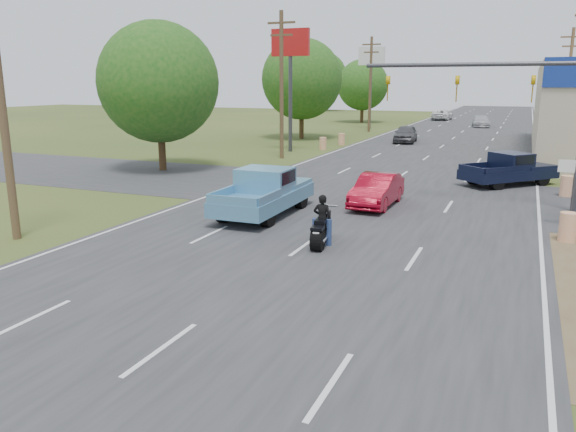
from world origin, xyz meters
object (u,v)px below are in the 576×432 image
at_px(red_convertible, 377,191).
at_px(rider, 322,222).
at_px(distant_car_white, 442,115).
at_px(distant_car_grey, 406,134).
at_px(distant_car_silver, 481,121).
at_px(motorcycle, 322,230).
at_px(blue_pickup, 266,191).
at_px(navy_pickup, 511,169).

height_order(red_convertible, rider, rider).
bearing_deg(rider, distant_car_white, -93.02).
relative_size(red_convertible, distant_car_grey, 0.93).
distance_m(distant_car_grey, distant_car_white, 33.32).
bearing_deg(distant_car_white, distant_car_silver, 119.08).
bearing_deg(motorcycle, red_convertible, 80.93).
bearing_deg(blue_pickup, red_convertible, 40.05).
distance_m(red_convertible, navy_pickup, 9.38).
xyz_separation_m(red_convertible, motorcycle, (-0.17, -6.68, -0.16)).
bearing_deg(distant_car_silver, rider, -98.05).
height_order(navy_pickup, distant_car_silver, navy_pickup).
height_order(red_convertible, navy_pickup, navy_pickup).
bearing_deg(blue_pickup, motorcycle, -43.99).
height_order(distant_car_grey, distant_car_white, distant_car_grey).
bearing_deg(rider, navy_pickup, -118.01).
relative_size(rider, distant_car_white, 0.30).
relative_size(motorcycle, navy_pickup, 0.47).
xyz_separation_m(navy_pickup, distant_car_silver, (-4.56, 41.25, -0.17)).
bearing_deg(rider, blue_pickup, -50.45).
xyz_separation_m(rider, navy_pickup, (5.36, 14.43, 0.06)).
bearing_deg(distant_car_grey, blue_pickup, -93.73).
distance_m(motorcycle, rider, 0.28).
xyz_separation_m(distant_car_grey, distant_car_white, (-1.40, 33.29, -0.03)).
xyz_separation_m(blue_pickup, distant_car_white, (-1.78, 63.75, -0.22)).
bearing_deg(motorcycle, blue_pickup, 129.03).
xyz_separation_m(distant_car_grey, distant_car_silver, (4.80, 21.87, -0.08)).
height_order(rider, blue_pickup, blue_pickup).
distance_m(navy_pickup, distant_car_white, 53.76).
relative_size(rider, distant_car_grey, 0.35).
relative_size(distant_car_grey, distant_car_white, 0.85).
bearing_deg(red_convertible, navy_pickup, 57.69).
distance_m(blue_pickup, distant_car_silver, 52.51).
xyz_separation_m(motorcycle, blue_pickup, (-3.62, 3.42, 0.43)).
relative_size(navy_pickup, distant_car_grey, 1.12).
relative_size(motorcycle, distant_car_white, 0.45).
relative_size(red_convertible, motorcycle, 1.77).
bearing_deg(blue_pickup, navy_pickup, 50.33).
relative_size(motorcycle, rider, 1.48).
bearing_deg(blue_pickup, rider, -43.47).
bearing_deg(distant_car_silver, motorcycle, -98.03).
distance_m(red_convertible, distant_car_white, 60.74).
height_order(rider, distant_car_grey, rider).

